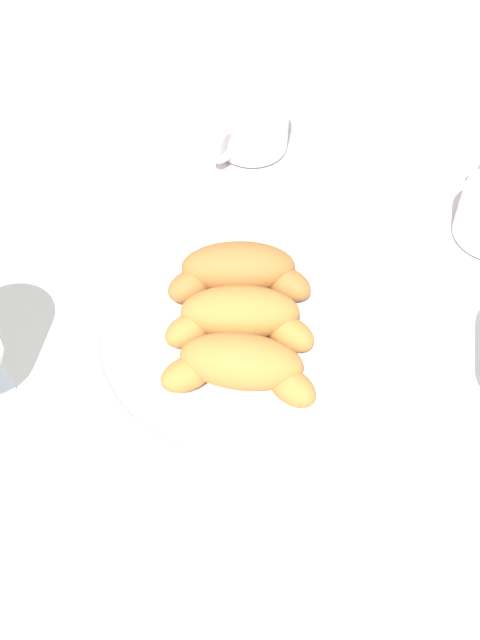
% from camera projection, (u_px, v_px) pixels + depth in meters
% --- Properties ---
extents(ground_plane, '(2.20, 2.20, 0.00)m').
position_uv_depth(ground_plane, '(226.00, 346.00, 0.68)').
color(ground_plane, silver).
extents(pastry_plate, '(0.26, 0.26, 0.02)m').
position_uv_depth(pastry_plate, '(240.00, 334.00, 0.67)').
color(pastry_plate, silver).
rests_on(pastry_plate, ground_plane).
extents(croissant_large, '(0.13, 0.08, 0.04)m').
position_uv_depth(croissant_large, '(239.00, 271.00, 0.68)').
color(croissant_large, '#AD6B33').
rests_on(croissant_large, pastry_plate).
extents(croissant_small, '(0.13, 0.08, 0.04)m').
position_uv_depth(croissant_small, '(240.00, 316.00, 0.65)').
color(croissant_small, '#BC7A38').
rests_on(croissant_small, pastry_plate).
extents(croissant_extra, '(0.14, 0.07, 0.04)m').
position_uv_depth(croissant_extra, '(241.00, 366.00, 0.62)').
color(croissant_extra, '#BC7A38').
rests_on(croissant_extra, pastry_plate).
extents(coffee_cup_near, '(0.14, 0.14, 0.06)m').
position_uv_depth(coffee_cup_near, '(251.00, 132.00, 0.81)').
color(coffee_cup_near, silver).
rests_on(coffee_cup_near, ground_plane).
extents(folded_napkin, '(0.15, 0.15, 0.01)m').
position_uv_depth(folded_napkin, '(261.00, 630.00, 0.53)').
color(folded_napkin, silver).
rests_on(folded_napkin, ground_plane).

